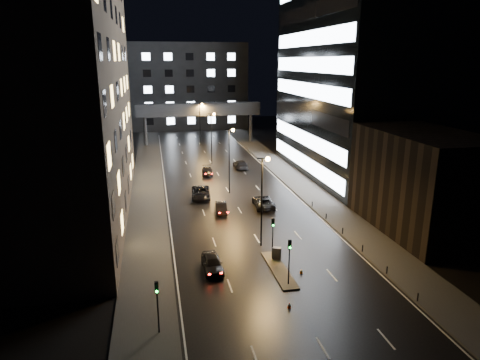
# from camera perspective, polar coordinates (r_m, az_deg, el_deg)

# --- Properties ---
(ground) EXTENTS (160.00, 160.00, 0.00)m
(ground) POSITION_cam_1_polar(r_m,az_deg,el_deg) (78.05, -2.97, 0.82)
(ground) COLOR black
(ground) RESTS_ON ground
(sidewalk_left) EXTENTS (5.00, 110.00, 0.15)m
(sidewalk_left) POSITION_cam_1_polar(r_m,az_deg,el_deg) (72.43, -12.19, -0.64)
(sidewalk_left) COLOR #383533
(sidewalk_left) RESTS_ON ground
(sidewalk_right) EXTENTS (5.00, 110.00, 0.15)m
(sidewalk_right) POSITION_cam_1_polar(r_m,az_deg,el_deg) (76.17, 6.94, 0.41)
(sidewalk_right) COLOR #383533
(sidewalk_right) RESTS_ON ground
(building_left) EXTENTS (15.00, 48.00, 40.00)m
(building_left) POSITION_cam_1_polar(r_m,az_deg,el_deg) (59.73, -23.31, 14.48)
(building_left) COLOR #2D2319
(building_left) RESTS_ON ground
(building_right_low) EXTENTS (10.00, 18.00, 12.00)m
(building_right_low) POSITION_cam_1_polar(r_m,az_deg,el_deg) (55.37, 23.13, -0.23)
(building_right_low) COLOR black
(building_right_low) RESTS_ON ground
(building_right_glass) EXTENTS (20.00, 36.00, 45.00)m
(building_right_glass) POSITION_cam_1_polar(r_m,az_deg,el_deg) (79.37, 16.25, 16.90)
(building_right_glass) COLOR black
(building_right_glass) RESTS_ON ground
(building_far) EXTENTS (34.00, 14.00, 25.00)m
(building_far) POSITION_cam_1_polar(r_m,az_deg,el_deg) (133.31, -6.90, 12.33)
(building_far) COLOR #333335
(building_far) RESTS_ON ground
(skybridge) EXTENTS (30.00, 3.00, 10.00)m
(skybridge) POSITION_cam_1_polar(r_m,az_deg,el_deg) (105.86, -5.52, 9.28)
(skybridge) COLOR #333335
(skybridge) RESTS_ON ground
(median_island) EXTENTS (1.60, 8.00, 0.15)m
(median_island) POSITION_cam_1_polar(r_m,az_deg,el_deg) (43.21, 5.22, -11.80)
(median_island) COLOR #383533
(median_island) RESTS_ON ground
(traffic_signal_near) EXTENTS (0.28, 0.34, 4.40)m
(traffic_signal_near) POSITION_cam_1_polar(r_m,az_deg,el_deg) (44.10, 4.39, -6.87)
(traffic_signal_near) COLOR black
(traffic_signal_near) RESTS_ON median_island
(traffic_signal_far) EXTENTS (0.28, 0.34, 4.40)m
(traffic_signal_far) POSITION_cam_1_polar(r_m,az_deg,el_deg) (39.30, 6.60, -9.85)
(traffic_signal_far) COLOR black
(traffic_signal_far) RESTS_ON median_island
(traffic_signal_corner) EXTENTS (0.28, 0.34, 4.40)m
(traffic_signal_corner) POSITION_cam_1_polar(r_m,az_deg,el_deg) (33.30, -10.97, -15.37)
(traffic_signal_corner) COLOR black
(traffic_signal_corner) RESTS_ON ground
(bollard_row) EXTENTS (0.12, 25.12, 0.90)m
(bollard_row) POSITION_cam_1_polar(r_m,az_deg,el_deg) (50.26, 14.71, -7.72)
(bollard_row) COLOR black
(bollard_row) RESTS_ON ground
(streetlight_near) EXTENTS (1.45, 0.50, 10.15)m
(streetlight_near) POSITION_cam_1_polar(r_m,az_deg,el_deg) (46.10, 3.12, -1.33)
(streetlight_near) COLOR black
(streetlight_near) RESTS_ON ground
(streetlight_mid_a) EXTENTS (1.45, 0.50, 10.15)m
(streetlight_mid_a) POSITION_cam_1_polar(r_m,az_deg,el_deg) (65.05, -1.31, 3.71)
(streetlight_mid_a) COLOR black
(streetlight_mid_a) RESTS_ON ground
(streetlight_mid_b) EXTENTS (1.45, 0.50, 10.15)m
(streetlight_mid_b) POSITION_cam_1_polar(r_m,az_deg,el_deg) (84.48, -3.75, 6.45)
(streetlight_mid_b) COLOR black
(streetlight_mid_b) RESTS_ON ground
(streetlight_far) EXTENTS (1.45, 0.50, 10.15)m
(streetlight_far) POSITION_cam_1_polar(r_m,az_deg,el_deg) (104.12, -5.28, 8.16)
(streetlight_far) COLOR black
(streetlight_far) RESTS_ON ground
(car_away_a) EXTENTS (1.93, 4.61, 1.56)m
(car_away_a) POSITION_cam_1_polar(r_m,az_deg,el_deg) (42.79, -3.71, -10.99)
(car_away_a) COLOR black
(car_away_a) RESTS_ON ground
(car_away_b) EXTENTS (1.84, 4.26, 1.36)m
(car_away_b) POSITION_cam_1_polar(r_m,az_deg,el_deg) (58.12, -2.52, -3.72)
(car_away_b) COLOR black
(car_away_b) RESTS_ON ground
(car_away_c) EXTENTS (3.25, 6.15, 1.65)m
(car_away_c) POSITION_cam_1_polar(r_m,az_deg,el_deg) (64.40, -5.24, -1.70)
(car_away_c) COLOR black
(car_away_c) RESTS_ON ground
(car_away_d) EXTENTS (2.35, 4.86, 1.36)m
(car_away_d) POSITION_cam_1_polar(r_m,az_deg,el_deg) (77.37, -4.39, 1.18)
(car_away_d) COLOR black
(car_away_d) RESTS_ON ground
(car_toward_a) EXTENTS (2.84, 5.69, 1.55)m
(car_toward_a) POSITION_cam_1_polar(r_m,az_deg,el_deg) (60.37, 3.13, -2.89)
(car_toward_a) COLOR black
(car_toward_a) RESTS_ON ground
(car_toward_b) EXTENTS (2.31, 5.43, 1.56)m
(car_toward_b) POSITION_cam_1_polar(r_m,az_deg,el_deg) (81.74, 0.06, 2.09)
(car_toward_b) COLOR black
(car_toward_b) RESTS_ON ground
(utility_cabinet) EXTENTS (1.04, 0.84, 1.23)m
(utility_cabinet) POSITION_cam_1_polar(r_m,az_deg,el_deg) (44.96, 4.90, -9.67)
(utility_cabinet) COLOR #4A4B4D
(utility_cabinet) RESTS_ON median_island
(cone_a) EXTENTS (0.35, 0.35, 0.51)m
(cone_a) POSITION_cam_1_polar(r_m,az_deg,el_deg) (37.39, 6.59, -16.24)
(cone_a) COLOR #FD3F0D
(cone_a) RESTS_ON ground
(cone_b) EXTENTS (0.42, 0.42, 0.45)m
(cone_b) POSITION_cam_1_polar(r_m,az_deg,el_deg) (42.85, 8.18, -11.93)
(cone_b) COLOR orange
(cone_b) RESTS_ON ground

